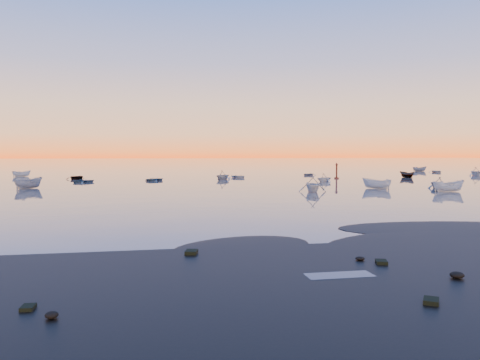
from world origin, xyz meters
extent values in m
plane|color=#675C55|center=(0.00, 100.00, 0.00)|extent=(600.00, 600.00, 0.00)
imported|color=silver|center=(27.60, 24.37, 0.00)|extent=(1.93, 4.05, 1.36)
imported|color=#3B5B71|center=(29.71, 29.41, 0.00)|extent=(3.38, 1.70, 1.15)
cylinder|color=#48190F|center=(25.93, 54.13, 0.05)|extent=(0.83, 0.83, 0.28)
cylinder|color=#48190F|center=(25.93, 54.13, 1.20)|extent=(0.30, 0.30, 2.40)
cone|color=#48190F|center=(25.93, 54.13, 2.64)|extent=(0.55, 0.55, 0.46)
camera|label=1|loc=(-6.56, -24.83, 4.53)|focal=35.00mm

